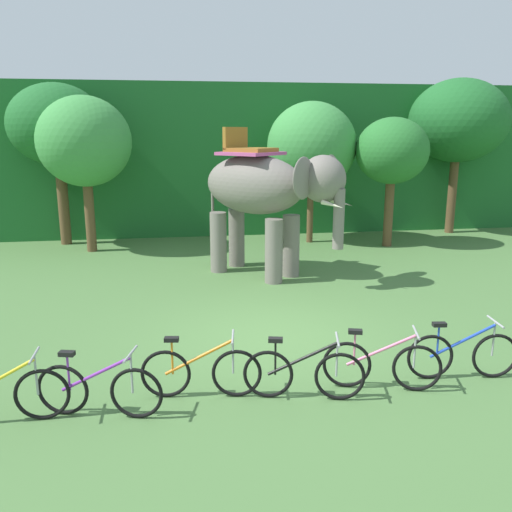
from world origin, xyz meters
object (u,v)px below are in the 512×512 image
object	(u,v)px
tree_left	(392,152)
bike_blue	(463,355)
tree_center_right	(458,121)
tree_center	(312,146)
elephant	(265,191)
bike_yellow	(1,395)
bike_orange	(201,372)
tree_far_right	(57,126)
bike_pink	(381,364)
bike_black	(304,373)
tree_far_left	(84,142)
bike_purple	(99,389)

from	to	relation	value
tree_left	bike_blue	xyz separation A→B (m)	(-2.60, -9.29, -2.65)
tree_center_right	bike_blue	size ratio (longest dim) A/B	3.22
tree_left	bike_blue	size ratio (longest dim) A/B	2.41
tree_center	elephant	world-z (taller)	tree_center
bike_blue	elephant	bearing A→B (deg)	107.63
bike_yellow	bike_orange	distance (m)	2.59
tree_left	elephant	world-z (taller)	tree_left
tree_left	tree_far_right	bearing A→B (deg)	169.67
bike_orange	tree_center	bearing A→B (deg)	67.80
bike_pink	bike_black	bearing A→B (deg)	-174.60
tree_center	elephant	size ratio (longest dim) A/B	1.22
tree_center_right	bike_pink	distance (m)	13.88
tree_far_right	bike_black	size ratio (longest dim) A/B	3.08
tree_far_left	bike_purple	world-z (taller)	tree_far_left
tree_left	tree_center_right	xyz separation A→B (m)	(3.20, 1.90, 0.98)
tree_center_right	bike_yellow	bearing A→B (deg)	-137.05
tree_left	elephant	xyz separation A→B (m)	(-4.59, -3.02, -0.84)
bike_blue	tree_far_right	bearing A→B (deg)	125.15
elephant	bike_yellow	xyz separation A→B (m)	(-4.53, -6.56, -1.82)
tree_far_right	tree_left	bearing A→B (deg)	-10.33
tree_center	bike_orange	distance (m)	11.43
tree_far_right	bike_blue	distance (m)	14.12
tree_center	elephant	bearing A→B (deg)	-119.11
tree_far_right	tree_center	size ratio (longest dim) A/B	1.12
elephant	bike_pink	world-z (taller)	elephant
tree_left	bike_black	xyz separation A→B (m)	(-5.13, -9.55, -2.65)
tree_far_left	bike_yellow	size ratio (longest dim) A/B	2.76
elephant	bike_pink	xyz separation A→B (m)	(0.64, -6.42, -1.82)
bike_yellow	tree_left	bearing A→B (deg)	46.39
tree_far_right	tree_center_right	size ratio (longest dim) A/B	0.94
tree_center_right	bike_pink	xyz separation A→B (m)	(-7.15, -11.33, -3.63)
tree_center	bike_pink	world-z (taller)	tree_center
tree_center	elephant	xyz separation A→B (m)	(-2.22, -4.00, -0.99)
bike_blue	tree_center	bearing A→B (deg)	88.70
bike_purple	tree_far_right	bearing A→B (deg)	102.63
tree_far_right	bike_yellow	size ratio (longest dim) A/B	3.02
elephant	bike_black	size ratio (longest dim) A/B	2.25
tree_far_left	tree_left	world-z (taller)	tree_far_left
tree_far_left	bike_orange	distance (m)	10.76
tree_far_right	elephant	size ratio (longest dim) A/B	1.37
tree_left	bike_orange	world-z (taller)	tree_left
tree_far_right	tree_left	world-z (taller)	tree_far_right
tree_far_right	bike_blue	xyz separation A→B (m)	(7.88, -11.20, -3.46)
tree_center	tree_far_left	bearing A→B (deg)	-177.28
tree_far_left	elephant	xyz separation A→B (m)	(4.88, -3.66, -1.15)
tree_far_left	bike_orange	xyz separation A→B (m)	(2.92, -9.92, -2.97)
bike_black	tree_center	bearing A→B (deg)	75.26
tree_far_left	bike_blue	world-z (taller)	tree_far_left
bike_yellow	bike_orange	size ratio (longest dim) A/B	1.01
bike_yellow	bike_black	xyz separation A→B (m)	(3.99, 0.03, 0.00)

